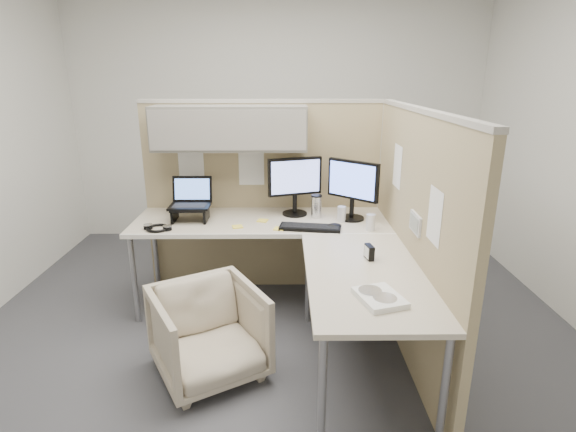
{
  "coord_description": "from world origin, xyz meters",
  "views": [
    {
      "loc": [
        0.07,
        -2.82,
        1.82
      ],
      "look_at": [
        0.1,
        0.25,
        0.85
      ],
      "focal_mm": 28.0,
      "sensor_mm": 36.0,
      "label": 1
    }
  ],
  "objects_px": {
    "desk": "(292,243)",
    "office_chair": "(209,329)",
    "keyboard": "(310,228)",
    "monitor_left": "(295,182)"
  },
  "relations": [
    {
      "from": "office_chair",
      "to": "monitor_left",
      "type": "bearing_deg",
      "value": 32.53
    },
    {
      "from": "keyboard",
      "to": "desk",
      "type": "bearing_deg",
      "value": -118.12
    },
    {
      "from": "office_chair",
      "to": "desk",
      "type": "bearing_deg",
      "value": 14.47
    },
    {
      "from": "monitor_left",
      "to": "keyboard",
      "type": "bearing_deg",
      "value": -91.65
    },
    {
      "from": "desk",
      "to": "office_chair",
      "type": "relative_size",
      "value": 3.15
    },
    {
      "from": "desk",
      "to": "keyboard",
      "type": "distance_m",
      "value": 0.23
    },
    {
      "from": "desk",
      "to": "keyboard",
      "type": "relative_size",
      "value": 4.45
    },
    {
      "from": "desk",
      "to": "monitor_left",
      "type": "height_order",
      "value": "monitor_left"
    },
    {
      "from": "office_chair",
      "to": "keyboard",
      "type": "xyz_separation_m",
      "value": [
        0.66,
        0.69,
        0.42
      ]
    },
    {
      "from": "desk",
      "to": "keyboard",
      "type": "height_order",
      "value": "keyboard"
    }
  ]
}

